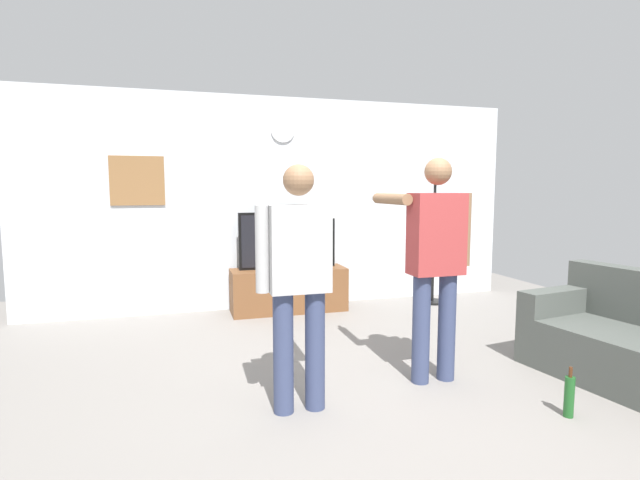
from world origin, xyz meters
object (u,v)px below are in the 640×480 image
wall_clock (283,130)px  beverage_bottle (569,396)px  person_standing_nearer_couch (435,256)px  person_standing_nearer_lamp (299,274)px  television (288,240)px  framed_picture (137,181)px  tv_stand (289,290)px  floor_lamp (435,203)px

wall_clock → beverage_bottle: bearing=-71.4°
person_standing_nearer_couch → beverage_bottle: size_ratio=5.10×
person_standing_nearer_lamp → person_standing_nearer_couch: (1.16, 0.20, 0.05)m
television → person_standing_nearer_couch: size_ratio=0.69×
framed_picture → person_standing_nearer_couch: (2.39, -2.75, -0.62)m
tv_stand → floor_lamp: size_ratio=0.76×
tv_stand → floor_lamp: (1.96, -0.12, 1.07)m
television → person_standing_nearer_lamp: bearing=-101.1°
tv_stand → person_standing_nearer_couch: person_standing_nearer_couch is taller
television → floor_lamp: size_ratio=0.65×
television → person_standing_nearer_lamp: size_ratio=0.72×
framed_picture → floor_lamp: size_ratio=0.33×
beverage_bottle → tv_stand: bearing=110.1°
floor_lamp → beverage_bottle: 3.47m
tv_stand → beverage_bottle: (1.20, -3.28, -0.13)m
television → person_standing_nearer_couch: bearing=-75.9°
person_standing_nearer_lamp → beverage_bottle: (1.73, -0.63, -0.82)m
television → wall_clock: 1.40m
floor_lamp → beverage_bottle: (-0.76, -3.16, -1.20)m
tv_stand → wall_clock: 2.03m
floor_lamp → person_standing_nearer_lamp: bearing=-134.5°
wall_clock → framed_picture: bearing=179.8°
floor_lamp → person_standing_nearer_lamp: floor_lamp is taller
wall_clock → person_standing_nearer_lamp: wall_clock is taller
television → person_standing_nearer_couch: (0.63, -2.50, 0.12)m
person_standing_nearer_couch → person_standing_nearer_lamp: bearing=-170.4°
framed_picture → floor_lamp: 3.76m
tv_stand → person_standing_nearer_couch: bearing=-75.6°
person_standing_nearer_lamp → television: bearing=78.9°
framed_picture → beverage_bottle: framed_picture is taller
floor_lamp → beverage_bottle: bearing=-103.5°
television → framed_picture: bearing=172.0°
framed_picture → beverage_bottle: (2.96, -3.58, -1.49)m
person_standing_nearer_lamp → beverage_bottle: 2.01m
person_standing_nearer_lamp → beverage_bottle: size_ratio=4.89×
tv_stand → framed_picture: (-1.76, 0.30, 1.36)m
tv_stand → television: television is taller
tv_stand → wall_clock: (-0.00, 0.29, 2.00)m
tv_stand → wall_clock: wall_clock is taller
television → person_standing_nearer_couch: 2.59m
television → beverage_bottle: bearing=-70.2°
person_standing_nearer_lamp → person_standing_nearer_couch: bearing=9.6°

